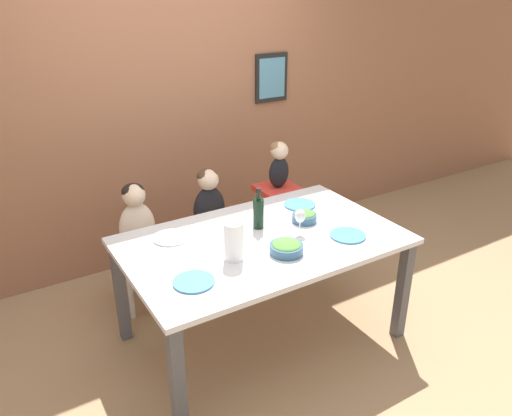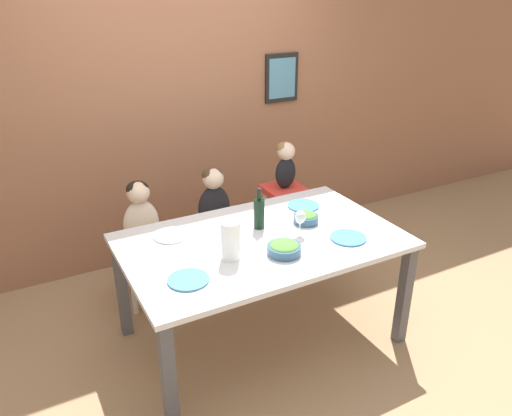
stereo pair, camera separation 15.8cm
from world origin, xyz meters
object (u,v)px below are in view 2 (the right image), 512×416
object	(u,v)px
chair_far_center	(215,238)
paper_towel_roll	(231,240)
chair_right_highchair	(285,204)
person_child_center	(214,198)
person_child_left	(140,213)
dinner_plate_back_right	(303,206)
salad_bowl_small	(306,218)
dinner_plate_front_left	(188,280)
person_baby_right	(286,161)
chair_far_left	(145,255)
dinner_plate_back_left	(171,235)
wine_glass_near	(300,218)
wine_bottle	(259,212)
salad_bowl_large	(284,248)
dinner_plate_front_right	(348,238)

from	to	relation	value
chair_far_center	paper_towel_roll	size ratio (longest dim) A/B	1.91
chair_right_highchair	person_child_center	xyz separation A→B (m)	(-0.64, 0.00, 0.19)
person_child_left	paper_towel_roll	size ratio (longest dim) A/B	2.20
dinner_plate_back_right	chair_right_highchair	bearing A→B (deg)	72.41
salad_bowl_small	dinner_plate_front_left	size ratio (longest dim) A/B	0.73
person_child_center	person_baby_right	xyz separation A→B (m)	(0.64, 0.00, 0.20)
person_baby_right	chair_far_left	bearing A→B (deg)	-179.91
chair_far_left	chair_right_highchair	size ratio (longest dim) A/B	0.65
chair_right_highchair	dinner_plate_front_left	size ratio (longest dim) A/B	3.01
paper_towel_roll	dinner_plate_back_left	world-z (taller)	paper_towel_roll
chair_far_left	chair_right_highchair	bearing A→B (deg)	0.00
chair_far_left	dinner_plate_front_left	xyz separation A→B (m)	(-0.04, -1.06, 0.39)
wine_glass_near	paper_towel_roll	bearing A→B (deg)	-173.08
person_baby_right	dinner_plate_back_right	size ratio (longest dim) A/B	1.71
paper_towel_roll	wine_glass_near	distance (m)	0.52
chair_far_center	person_baby_right	size ratio (longest dim) A/B	1.15
person_child_center	chair_far_center	bearing A→B (deg)	-90.00
person_baby_right	salad_bowl_small	size ratio (longest dim) A/B	2.33
person_child_center	dinner_plate_back_right	distance (m)	0.71
wine_bottle	salad_bowl_large	size ratio (longest dim) A/B	1.37
chair_right_highchair	salad_bowl_large	world-z (taller)	salad_bowl_large
wine_glass_near	dinner_plate_front_right	xyz separation A→B (m)	(0.24, -0.19, -0.11)
chair_right_highchair	dinner_plate_front_left	xyz separation A→B (m)	(-1.26, -1.06, 0.23)
wine_bottle	chair_far_left	bearing A→B (deg)	132.19
salad_bowl_large	dinner_plate_back_right	distance (m)	0.71
chair_far_left	salad_bowl_small	distance (m)	1.27
person_child_left	salad_bowl_small	bearing A→B (deg)	-39.33
salad_bowl_small	dinner_plate_back_left	xyz separation A→B (m)	(-0.87, 0.24, -0.03)
chair_far_center	person_baby_right	world-z (taller)	person_baby_right
person_child_left	salad_bowl_large	bearing A→B (deg)	-61.16
dinner_plate_back_left	wine_glass_near	bearing A→B (deg)	-26.28
paper_towel_roll	dinner_plate_front_left	xyz separation A→B (m)	(-0.31, -0.11, -0.11)
paper_towel_roll	dinner_plate_front_right	world-z (taller)	paper_towel_roll
chair_far_center	chair_right_highchair	bearing A→B (deg)	0.00
chair_far_center	wine_bottle	size ratio (longest dim) A/B	1.61
chair_right_highchair	person_baby_right	world-z (taller)	person_baby_right
paper_towel_roll	salad_bowl_small	xyz separation A→B (m)	(0.65, 0.19, -0.08)
person_baby_right	chair_far_center	bearing A→B (deg)	-179.84
person_baby_right	dinner_plate_front_right	distance (m)	1.10
person_child_left	paper_towel_roll	distance (m)	1.00
person_baby_right	wine_glass_near	bearing A→B (deg)	-115.78
paper_towel_roll	dinner_plate_back_right	bearing A→B (deg)	28.34
salad_bowl_large	dinner_plate_back_right	world-z (taller)	salad_bowl_large
chair_far_center	person_child_center	world-z (taller)	person_child_center
salad_bowl_large	person_child_center	bearing A→B (deg)	89.99
person_child_left	paper_towel_roll	xyz separation A→B (m)	(0.27, -0.95, 0.16)
wine_bottle	wine_glass_near	world-z (taller)	wine_bottle
person_baby_right	salad_bowl_large	xyz separation A→B (m)	(-0.64, -1.05, -0.12)
chair_far_left	dinner_plate_back_right	distance (m)	1.24
dinner_plate_back_right	person_child_center	bearing A→B (deg)	132.25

